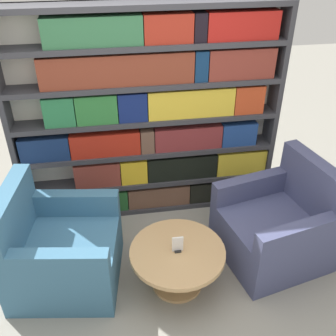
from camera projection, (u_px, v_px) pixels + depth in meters
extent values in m
plane|color=gray|center=(166.00, 290.00, 3.48)|extent=(14.00, 14.00, 0.00)
cube|color=silver|center=(146.00, 113.00, 4.00)|extent=(2.66, 0.05, 2.18)
cube|color=#333338|center=(10.00, 128.00, 3.72)|extent=(0.05, 0.30, 2.18)
cube|color=#333338|center=(272.00, 110.00, 4.07)|extent=(0.05, 0.30, 2.18)
cube|color=#333338|center=(150.00, 203.00, 4.48)|extent=(2.56, 0.30, 0.05)
cube|color=#333338|center=(149.00, 179.00, 4.29)|extent=(2.56, 0.30, 0.05)
cube|color=#333338|center=(148.00, 150.00, 4.09)|extent=(2.56, 0.30, 0.05)
cube|color=#333338|center=(147.00, 118.00, 3.90)|extent=(2.56, 0.30, 0.05)
cube|color=#333338|center=(146.00, 84.00, 3.70)|extent=(2.56, 0.30, 0.05)
cube|color=#333338|center=(145.00, 45.00, 3.50)|extent=(2.56, 0.30, 0.05)
cube|color=#333338|center=(143.00, 4.00, 3.31)|extent=(2.56, 0.30, 0.05)
cube|color=#256D35|center=(65.00, 202.00, 4.25)|extent=(0.54, 0.20, 0.24)
cube|color=#185A34|center=(99.00, 199.00, 4.30)|extent=(0.18, 0.20, 0.24)
cube|color=#225728|center=(118.00, 197.00, 4.33)|extent=(0.21, 0.20, 0.24)
cube|color=brown|center=(158.00, 193.00, 4.39)|extent=(0.68, 0.20, 0.24)
cube|color=black|center=(215.00, 188.00, 4.48)|extent=(0.61, 0.20, 0.24)
cube|color=brown|center=(97.00, 172.00, 4.11)|extent=(0.47, 0.20, 0.27)
cube|color=gold|center=(134.00, 169.00, 4.16)|extent=(0.27, 0.20, 0.27)
cube|color=black|center=(181.00, 165.00, 4.23)|extent=(0.74, 0.20, 0.27)
cube|color=gold|center=(239.00, 160.00, 4.32)|extent=(0.54, 0.20, 0.27)
cube|color=navy|center=(45.00, 147.00, 3.86)|extent=(0.48, 0.20, 0.25)
cube|color=#A52214|center=(105.00, 142.00, 3.94)|extent=(0.69, 0.20, 0.25)
cube|color=brown|center=(147.00, 139.00, 3.99)|extent=(0.13, 0.20, 0.25)
cube|color=maroon|center=(187.00, 136.00, 4.05)|extent=(0.69, 0.20, 0.25)
cube|color=navy|center=(237.00, 132.00, 4.12)|extent=(0.36, 0.20, 0.25)
cube|color=#277041|center=(59.00, 110.00, 3.67)|extent=(0.29, 0.20, 0.28)
cube|color=#2B7033|center=(97.00, 107.00, 3.72)|extent=(0.39, 0.20, 0.28)
cube|color=navy|center=(132.00, 105.00, 3.77)|extent=(0.27, 0.20, 0.28)
cube|color=gold|center=(190.00, 101.00, 3.84)|extent=(0.85, 0.20, 0.28)
cube|color=#B93E1D|center=(247.00, 97.00, 3.92)|extent=(0.30, 0.20, 0.28)
cube|color=brown|center=(117.00, 69.00, 3.55)|extent=(1.39, 0.20, 0.29)
cube|color=navy|center=(200.00, 64.00, 3.65)|extent=(0.12, 0.20, 0.29)
cube|color=maroon|center=(240.00, 62.00, 3.70)|extent=(0.64, 0.20, 0.29)
cube|color=#2F6640|center=(93.00, 30.00, 3.34)|extent=(0.85, 0.20, 0.25)
cube|color=maroon|center=(168.00, 27.00, 3.42)|extent=(0.43, 0.20, 0.25)
cube|color=black|center=(199.00, 26.00, 3.46)|extent=(0.11, 0.20, 0.25)
cube|color=#A61B15|center=(241.00, 24.00, 3.51)|extent=(0.66, 0.20, 0.25)
cube|color=#386684|center=(67.00, 260.00, 3.47)|extent=(1.02, 0.99, 0.46)
cube|color=#386684|center=(12.00, 218.00, 3.21)|extent=(0.27, 0.87, 0.51)
cube|color=#386684|center=(60.00, 264.00, 2.97)|extent=(0.77, 0.23, 0.23)
cube|color=#386684|center=(77.00, 203.00, 3.60)|extent=(0.77, 0.23, 0.23)
cube|color=#42476B|center=(272.00, 236.00, 3.73)|extent=(1.06, 1.04, 0.46)
cube|color=#42476B|center=(315.00, 186.00, 3.58)|extent=(0.32, 0.87, 0.51)
cube|color=#42476B|center=(249.00, 187.00, 3.81)|extent=(0.77, 0.28, 0.23)
cube|color=#42476B|center=(297.00, 236.00, 3.23)|extent=(0.77, 0.28, 0.23)
cylinder|color=tan|center=(177.00, 269.00, 3.44)|extent=(0.15, 0.15, 0.37)
cylinder|color=tan|center=(177.00, 282.00, 3.53)|extent=(0.45, 0.45, 0.03)
cylinder|color=tan|center=(178.00, 252.00, 3.33)|extent=(0.82, 0.82, 0.04)
cube|color=black|center=(178.00, 250.00, 3.32)|extent=(0.06, 0.06, 0.01)
cube|color=white|center=(178.00, 244.00, 3.28)|extent=(0.09, 0.01, 0.15)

